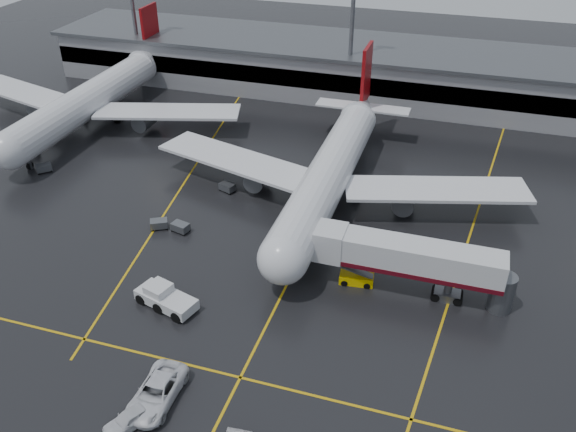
% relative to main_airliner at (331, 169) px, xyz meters
% --- Properties ---
extents(ground, '(220.00, 220.00, 0.00)m').
position_rel_main_airliner_xyz_m(ground, '(0.00, -9.70, -4.21)').
color(ground, black).
rests_on(ground, ground).
extents(apron_line_centre, '(0.25, 90.00, 0.02)m').
position_rel_main_airliner_xyz_m(apron_line_centre, '(0.00, -9.70, -4.20)').
color(apron_line_centre, gold).
rests_on(apron_line_centre, ground).
extents(apron_line_stop, '(60.00, 0.25, 0.02)m').
position_rel_main_airliner_xyz_m(apron_line_stop, '(0.00, -31.70, -4.20)').
color(apron_line_stop, gold).
rests_on(apron_line_stop, ground).
extents(apron_line_left, '(9.99, 69.35, 0.02)m').
position_rel_main_airliner_xyz_m(apron_line_left, '(-20.00, 0.30, -4.20)').
color(apron_line_left, gold).
rests_on(apron_line_left, ground).
extents(apron_line_right, '(7.57, 69.64, 0.02)m').
position_rel_main_airliner_xyz_m(apron_line_right, '(18.00, 0.30, -4.20)').
color(apron_line_right, gold).
rests_on(apron_line_right, ground).
extents(terminal, '(122.00, 19.00, 8.60)m').
position_rel_main_airliner_xyz_m(terminal, '(0.00, 38.23, 0.11)').
color(terminal, gray).
rests_on(terminal, ground).
extents(light_mast_left, '(3.00, 1.20, 25.45)m').
position_rel_main_airliner_xyz_m(light_mast_left, '(-45.00, 32.30, 10.27)').
color(light_mast_left, '#595B60').
rests_on(light_mast_left, ground).
extents(light_mast_mid, '(3.00, 1.20, 25.45)m').
position_rel_main_airliner_xyz_m(light_mast_mid, '(-5.00, 32.30, 10.27)').
color(light_mast_mid, '#595B60').
rests_on(light_mast_mid, ground).
extents(main_airliner, '(48.80, 45.60, 14.10)m').
position_rel_main_airliner_xyz_m(main_airliner, '(0.00, 0.00, 0.00)').
color(main_airliner, silver).
rests_on(main_airliner, ground).
extents(second_airliner, '(48.80, 45.60, 14.10)m').
position_rel_main_airliner_xyz_m(second_airliner, '(-42.00, 12.00, 0.00)').
color(second_airliner, silver).
rests_on(second_airliner, ground).
extents(jet_bridge, '(19.90, 3.40, 6.05)m').
position_rel_main_airliner_xyz_m(jet_bridge, '(11.87, -15.70, -0.28)').
color(jet_bridge, silver).
rests_on(jet_bridge, ground).
extents(pushback_tractor, '(6.84, 4.27, 2.28)m').
position_rel_main_airliner_xyz_m(pushback_tractor, '(-10.51, -25.09, -3.30)').
color(pushback_tractor, silver).
rests_on(pushback_tractor, ground).
extents(belt_loader, '(3.64, 1.97, 2.22)m').
position_rel_main_airliner_xyz_m(belt_loader, '(6.80, -15.95, -3.66)').
color(belt_loader, '#EDC203').
rests_on(belt_loader, ground).
extents(service_van_a, '(3.24, 6.82, 1.88)m').
position_rel_main_airliner_xyz_m(service_van_a, '(-5.62, -36.03, -3.27)').
color(service_van_a, white).
rests_on(service_van_a, ground).
extents(service_van_d, '(3.73, 4.68, 1.50)m').
position_rel_main_airliner_xyz_m(service_van_d, '(-6.45, -38.86, -3.46)').
color(service_van_d, silver).
rests_on(service_van_d, ground).
extents(baggage_cart_a, '(2.25, 1.72, 1.12)m').
position_rel_main_airliner_xyz_m(baggage_cart_a, '(-14.92, -12.72, -3.58)').
color(baggage_cart_a, '#595B60').
rests_on(baggage_cart_a, ground).
extents(baggage_cart_b, '(2.38, 2.10, 1.12)m').
position_rel_main_airliner_xyz_m(baggage_cart_b, '(-17.64, -12.85, -3.58)').
color(baggage_cart_b, '#595B60').
rests_on(baggage_cart_b, ground).
extents(baggage_cart_c, '(2.33, 1.92, 1.12)m').
position_rel_main_airliner_xyz_m(baggage_cart_c, '(-13.30, -2.24, -3.58)').
color(baggage_cart_c, '#595B60').
rests_on(baggage_cart_c, ground).
extents(baggage_cart_d, '(2.36, 2.01, 1.12)m').
position_rel_main_airliner_xyz_m(baggage_cart_d, '(-44.75, -0.83, -3.58)').
color(baggage_cart_d, '#595B60').
rests_on(baggage_cart_d, ground).
extents(baggage_cart_e, '(2.34, 2.33, 1.12)m').
position_rel_main_airliner_xyz_m(baggage_cart_e, '(-39.53, -4.89, -3.58)').
color(baggage_cart_e, '#595B60').
rests_on(baggage_cart_e, ground).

